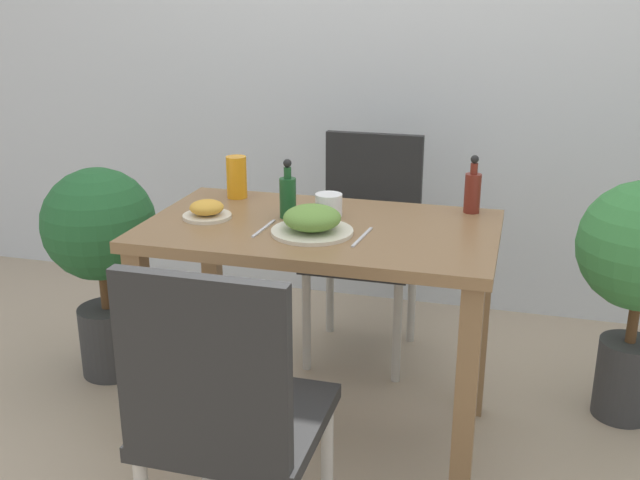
{
  "coord_description": "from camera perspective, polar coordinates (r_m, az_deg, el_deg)",
  "views": [
    {
      "loc": [
        0.6,
        -2.14,
        1.46
      ],
      "look_at": [
        0.0,
        0.0,
        0.7
      ],
      "focal_mm": 42.0,
      "sensor_mm": 36.0,
      "label": 1
    }
  ],
  "objects": [
    {
      "name": "drink_cup",
      "position": [
        2.42,
        0.77,
        2.69
      ],
      "size": [
        0.09,
        0.09,
        0.07
      ],
      "color": "white",
      "rests_on": "dining_table"
    },
    {
      "name": "dining_table",
      "position": [
        2.38,
        0.0,
        -1.72
      ],
      "size": [
        1.1,
        0.65,
        0.75
      ],
      "color": "olive",
      "rests_on": "ground_plane"
    },
    {
      "name": "chair_near",
      "position": [
        1.82,
        -7.22,
        -12.89
      ],
      "size": [
        0.42,
        0.42,
        0.89
      ],
      "rotation": [
        0.0,
        0.0,
        3.14
      ],
      "color": "black",
      "rests_on": "ground_plane"
    },
    {
      "name": "fork_utensil",
      "position": [
        2.3,
        -4.3,
        0.89
      ],
      "size": [
        0.02,
        0.17,
        0.0
      ],
      "rotation": [
        0.0,
        0.0,
        1.52
      ],
      "color": "silver",
      "rests_on": "dining_table"
    },
    {
      "name": "chair_far",
      "position": [
        3.04,
        3.58,
        0.5
      ],
      "size": [
        0.42,
        0.42,
        0.89
      ],
      "color": "black",
      "rests_on": "ground_plane"
    },
    {
      "name": "side_plate",
      "position": [
        2.43,
        -8.62,
        2.25
      ],
      "size": [
        0.16,
        0.16,
        0.06
      ],
      "color": "beige",
      "rests_on": "dining_table"
    },
    {
      "name": "juice_glass",
      "position": [
        2.64,
        -6.37,
        4.79
      ],
      "size": [
        0.07,
        0.07,
        0.15
      ],
      "color": "orange",
      "rests_on": "dining_table"
    },
    {
      "name": "potted_plant_left",
      "position": [
        2.93,
        -16.36,
        -0.29
      ],
      "size": [
        0.42,
        0.42,
        0.83
      ],
      "color": "#333333",
      "rests_on": "ground_plane"
    },
    {
      "name": "condiment_bottle",
      "position": [
        2.5,
        11.55,
        3.72
      ],
      "size": [
        0.05,
        0.05,
        0.19
      ],
      "color": "maroon",
      "rests_on": "dining_table"
    },
    {
      "name": "sauce_bottle",
      "position": [
        2.39,
        -2.47,
        3.44
      ],
      "size": [
        0.05,
        0.05,
        0.19
      ],
      "color": "#194C23",
      "rests_on": "dining_table"
    },
    {
      "name": "food_plate",
      "position": [
        2.24,
        -0.6,
        1.44
      ],
      "size": [
        0.25,
        0.25,
        0.09
      ],
      "color": "beige",
      "rests_on": "dining_table"
    },
    {
      "name": "spoon_utensil",
      "position": [
        2.22,
        3.24,
        0.23
      ],
      "size": [
        0.03,
        0.18,
        0.0
      ],
      "rotation": [
        0.0,
        0.0,
        1.48
      ],
      "color": "silver",
      "rests_on": "dining_table"
    },
    {
      "name": "wall_back",
      "position": [
        3.43,
        5.78,
        16.11
      ],
      "size": [
        8.0,
        0.05,
        2.6
      ],
      "color": "silver",
      "rests_on": "ground_plane"
    },
    {
      "name": "ground_plane",
      "position": [
        2.66,
        0.0,
        -14.4
      ],
      "size": [
        16.0,
        16.0,
        0.0
      ],
      "primitive_type": "plane",
      "color": "tan"
    }
  ]
}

